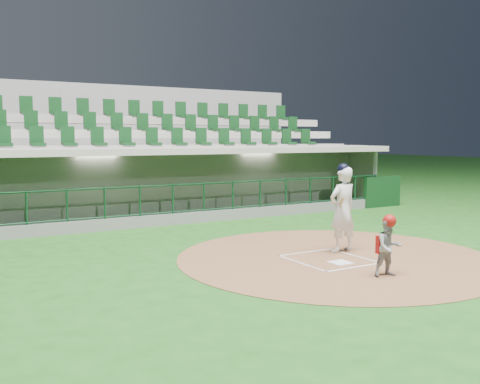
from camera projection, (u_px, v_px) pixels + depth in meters
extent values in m
plane|color=#194F16|center=(320.00, 257.00, 12.13)|extent=(120.00, 120.00, 0.00)
cylinder|color=brown|center=(336.00, 257.00, 12.11)|extent=(7.20, 7.20, 0.01)
cube|color=white|center=(340.00, 263.00, 11.53)|extent=(0.43, 0.43, 0.02)
cube|color=white|center=(301.00, 263.00, 11.50)|extent=(0.05, 1.80, 0.01)
cube|color=white|center=(354.00, 256.00, 12.25)|extent=(0.05, 1.80, 0.01)
cube|color=white|center=(305.00, 252.00, 12.60)|extent=(1.55, 0.05, 0.01)
cube|color=white|center=(355.00, 267.00, 11.14)|extent=(1.55, 0.05, 0.01)
cube|color=slate|center=(184.00, 232.00, 18.64)|extent=(15.00, 3.00, 0.10)
cube|color=gray|center=(166.00, 188.00, 19.88)|extent=(15.00, 0.20, 2.70)
cube|color=#A6A393|center=(167.00, 182.00, 19.75)|extent=(13.50, 0.04, 0.90)
cube|color=gray|center=(349.00, 183.00, 22.25)|extent=(0.20, 3.00, 2.70)
cube|color=#A69F96|center=(187.00, 150.00, 18.14)|extent=(15.40, 3.50, 0.20)
cube|color=slate|center=(204.00, 217.00, 17.24)|extent=(15.00, 0.15, 0.40)
cube|color=black|center=(204.00, 169.00, 17.08)|extent=(15.00, 0.01, 0.95)
cube|color=brown|center=(173.00, 220.00, 19.52)|extent=(12.75, 0.40, 0.45)
cube|color=white|center=(97.00, 155.00, 16.87)|extent=(1.30, 0.35, 0.04)
cube|color=white|center=(258.00, 152.00, 19.87)|extent=(1.30, 0.35, 0.04)
cube|color=black|center=(382.00, 192.00, 21.04)|extent=(1.80, 0.18, 1.20)
imported|color=#9E1B11|center=(32.00, 214.00, 16.91)|extent=(1.03, 0.60, 1.60)
imported|color=#A01811|center=(151.00, 203.00, 18.97)|extent=(1.05, 0.45, 1.79)
imported|color=#B22013|center=(195.00, 202.00, 19.42)|extent=(0.93, 0.65, 1.80)
imported|color=#A71217|center=(264.00, 199.00, 21.08)|extent=(1.53, 0.66, 1.60)
cube|color=gray|center=(150.00, 177.00, 21.27)|extent=(17.00, 6.50, 2.50)
cube|color=#A8A298|center=(164.00, 149.00, 19.86)|extent=(16.60, 0.95, 0.30)
cube|color=#AFAB9E|center=(155.00, 134.00, 20.63)|extent=(16.60, 0.95, 0.30)
cube|color=gray|center=(146.00, 121.00, 21.39)|extent=(16.60, 0.95, 0.30)
cube|color=gray|center=(123.00, 142.00, 24.02)|extent=(17.00, 0.25, 5.05)
imported|color=white|center=(343.00, 209.00, 12.59)|extent=(0.76, 0.52, 2.03)
sphere|color=black|center=(343.00, 169.00, 12.50)|extent=(0.28, 0.28, 0.28)
cylinder|color=#A2864A|center=(342.00, 202.00, 12.23)|extent=(0.58, 0.79, 0.39)
imported|color=#98989E|center=(389.00, 247.00, 10.40)|extent=(0.64, 0.55, 1.14)
sphere|color=#A21511|center=(389.00, 221.00, 10.34)|extent=(0.26, 0.26, 0.26)
cube|color=#9D1012|center=(383.00, 244.00, 10.52)|extent=(0.32, 0.10, 0.35)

